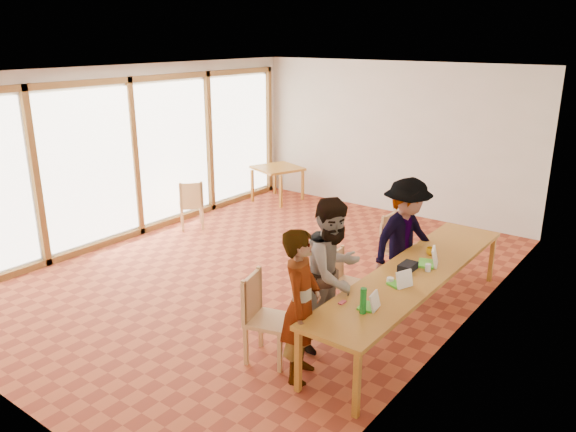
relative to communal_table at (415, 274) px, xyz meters
name	(u,v)px	position (x,y,z in m)	size (l,w,h in m)	color
ground	(266,272)	(-2.50, 0.19, -0.70)	(8.00, 8.00, 0.00)	#AD4B29
wall_back	(392,138)	(-2.50, 4.19, 0.80)	(6.00, 0.10, 3.00)	beige
wall_right	(467,216)	(0.50, 0.19, 0.80)	(0.10, 8.00, 3.00)	beige
window_wall	(134,153)	(-5.46, 0.19, 0.80)	(0.10, 8.00, 3.00)	white
ceiling	(263,69)	(-2.50, 0.19, 2.32)	(6.00, 8.00, 0.04)	white
communal_table	(415,274)	(0.00, 0.00, 0.00)	(0.80, 4.00, 0.75)	#B27827
side_table	(278,171)	(-4.77, 3.39, -0.03)	(0.90, 0.90, 0.75)	#B27827
chair_near	(261,308)	(-1.05, -1.67, -0.09)	(0.58, 0.58, 0.53)	tan
chair_mid	(342,274)	(-0.93, -0.16, -0.19)	(0.42, 0.42, 0.44)	tan
chair_far	(394,237)	(-0.96, 1.36, -0.13)	(0.44, 0.44, 0.49)	tan
chair_empty	(392,243)	(-0.96, 1.29, -0.20)	(0.42, 0.42, 0.44)	tan
chair_spare	(191,200)	(-4.87, 0.93, -0.14)	(0.61, 0.61, 0.49)	tan
person_near	(301,305)	(-0.48, -1.70, 0.13)	(0.60, 0.40, 1.66)	gray
person_mid	(333,273)	(-0.58, -0.94, 0.19)	(0.87, 0.68, 1.78)	gray
person_far	(405,240)	(-0.44, 0.64, 0.15)	(1.10, 0.63, 1.71)	gray
laptop_near	(371,304)	(0.05, -1.19, 0.10)	(0.22, 0.24, 0.18)	#55D631
laptop_mid	(402,281)	(0.06, -0.49, 0.10)	(0.27, 0.29, 0.20)	#55D631
laptop_far	(430,260)	(0.07, 0.27, 0.11)	(0.31, 0.33, 0.23)	#55D631
yellow_mug	(430,251)	(-0.07, 0.61, 0.09)	(0.12, 0.12, 0.09)	#D6980B
green_bottle	(363,301)	(0.04, -1.33, 0.19)	(0.07, 0.07, 0.28)	#1A8328
clear_glass	(428,268)	(0.13, 0.08, 0.09)	(0.07, 0.07, 0.09)	silver
condiment_cup	(390,280)	(-0.08, -0.49, 0.08)	(0.08, 0.08, 0.06)	white
pink_phone	(342,302)	(-0.25, -1.27, 0.05)	(0.05, 0.10, 0.01)	#CA455A
black_pouch	(408,267)	(-0.08, -0.04, 0.09)	(0.16, 0.26, 0.09)	black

